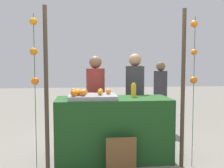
{
  "coord_description": "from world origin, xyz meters",
  "views": [
    {
      "loc": [
        -0.47,
        -4.0,
        1.48
      ],
      "look_at": [
        0.0,
        0.15,
        1.14
      ],
      "focal_mm": 43.27,
      "sensor_mm": 36.0,
      "label": 1
    }
  ],
  "objects": [
    {
      "name": "orange_10",
      "position": [
        -0.45,
        -0.19,
        1.05
      ],
      "size": [
        0.09,
        0.09,
        0.09
      ],
      "primitive_type": "sphere",
      "color": "orange",
      "rests_on": "orange_tray"
    },
    {
      "name": "orange_0",
      "position": [
        -0.52,
        -0.13,
        1.05
      ],
      "size": [
        0.09,
        0.09,
        0.09
      ],
      "primitive_type": "sphere",
      "color": "orange",
      "rests_on": "orange_tray"
    },
    {
      "name": "juice_bottle",
      "position": [
        0.33,
        0.1,
        1.05
      ],
      "size": [
        0.08,
        0.08,
        0.22
      ],
      "color": "#F2A522",
      "rests_on": "stall_counter"
    },
    {
      "name": "crowd_person_0",
      "position": [
        0.81,
        2.42,
        0.76
      ],
      "size": [
        0.33,
        0.33,
        1.62
      ],
      "color": "maroon",
      "rests_on": "ground_plane"
    },
    {
      "name": "orange_1",
      "position": [
        -0.19,
        0.06,
        1.05
      ],
      "size": [
        0.08,
        0.08,
        0.08
      ],
      "primitive_type": "sphere",
      "color": "orange",
      "rests_on": "orange_tray"
    },
    {
      "name": "orange_4",
      "position": [
        -0.52,
        0.1,
        1.04
      ],
      "size": [
        0.07,
        0.07,
        0.07
      ],
      "primitive_type": "sphere",
      "color": "orange",
      "rests_on": "orange_tray"
    },
    {
      "name": "chalkboard_sign",
      "position": [
        0.05,
        -0.52,
        0.24
      ],
      "size": [
        0.41,
        0.03,
        0.5
      ],
      "color": "brown",
      "rests_on": "ground_plane"
    },
    {
      "name": "canopy_post_right",
      "position": [
        0.93,
        -0.4,
        1.11
      ],
      "size": [
        0.06,
        0.06,
        2.21
      ],
      "primitive_type": "cylinder",
      "color": "#473828",
      "rests_on": "ground_plane"
    },
    {
      "name": "canopy_post_left",
      "position": [
        -0.93,
        -0.4,
        1.11
      ],
      "size": [
        0.06,
        0.06,
        2.21
      ],
      "primitive_type": "cylinder",
      "color": "#473828",
      "rests_on": "ground_plane"
    },
    {
      "name": "vendor_left",
      "position": [
        -0.23,
        0.66,
        0.74
      ],
      "size": [
        0.32,
        0.32,
        1.59
      ],
      "color": "maroon",
      "rests_on": "ground_plane"
    },
    {
      "name": "orange_tray",
      "position": [
        -0.31,
        -0.04,
        0.97
      ],
      "size": [
        0.7,
        0.56,
        0.06
      ],
      "primitive_type": "cube",
      "color": "gray",
      "rests_on": "stall_counter"
    },
    {
      "name": "orange_9",
      "position": [
        -0.07,
        -0.0,
        1.04
      ],
      "size": [
        0.08,
        0.08,
        0.08
      ],
      "primitive_type": "sphere",
      "color": "orange",
      "rests_on": "orange_tray"
    },
    {
      "name": "orange_5",
      "position": [
        -0.21,
        -0.11,
        1.04
      ],
      "size": [
        0.08,
        0.08,
        0.08
      ],
      "primitive_type": "sphere",
      "color": "orange",
      "rests_on": "orange_tray"
    },
    {
      "name": "orange_8",
      "position": [
        -0.47,
        -0.08,
        1.04
      ],
      "size": [
        0.07,
        0.07,
        0.07
      ],
      "primitive_type": "sphere",
      "color": "orange",
      "rests_on": "orange_tray"
    },
    {
      "name": "crowd_person_1",
      "position": [
        1.28,
        1.83,
        0.7
      ],
      "size": [
        0.3,
        0.3,
        1.5
      ],
      "color": "#333338",
      "rests_on": "ground_plane"
    },
    {
      "name": "orange_6",
      "position": [
        -0.59,
        0.17,
        1.04
      ],
      "size": [
        0.08,
        0.08,
        0.08
      ],
      "primitive_type": "sphere",
      "color": "orange",
      "rests_on": "orange_tray"
    },
    {
      "name": "garland_strand_left",
      "position": [
        -1.08,
        -0.39,
        1.58
      ],
      "size": [
        0.11,
        0.1,
        2.11
      ],
      "color": "#2D4C23",
      "rests_on": "ground_plane"
    },
    {
      "name": "garland_strand_right",
      "position": [
        1.08,
        -0.41,
        1.58
      ],
      "size": [
        0.11,
        0.11,
        2.11
      ],
      "color": "#2D4C23",
      "rests_on": "ground_plane"
    },
    {
      "name": "orange_2",
      "position": [
        -0.58,
        -0.22,
        1.05
      ],
      "size": [
        0.09,
        0.09,
        0.09
      ],
      "primitive_type": "sphere",
      "color": "orange",
      "rests_on": "orange_tray"
    },
    {
      "name": "orange_7",
      "position": [
        -0.42,
        0.03,
        1.04
      ],
      "size": [
        0.08,
        0.08,
        0.08
      ],
      "primitive_type": "sphere",
      "color": "orange",
      "rests_on": "orange_tray"
    },
    {
      "name": "vendor_right",
      "position": [
        0.47,
        0.67,
        0.76
      ],
      "size": [
        0.33,
        0.33,
        1.63
      ],
      "color": "#333338",
      "rests_on": "ground_plane"
    },
    {
      "name": "ground_plane",
      "position": [
        0.0,
        0.0,
        0.0
      ],
      "size": [
        24.0,
        24.0,
        0.0
      ],
      "primitive_type": "plane",
      "color": "gray"
    },
    {
      "name": "stall_counter",
      "position": [
        0.0,
        0.0,
        0.47
      ],
      "size": [
        1.7,
        0.72,
        0.94
      ],
      "primitive_type": "cube",
      "color": "#1E4C1E",
      "rests_on": "ground_plane"
    },
    {
      "name": "orange_3",
      "position": [
        -0.56,
        -0.02,
        1.05
      ],
      "size": [
        0.08,
        0.08,
        0.08
      ],
      "primitive_type": "sphere",
      "color": "orange",
      "rests_on": "orange_tray"
    }
  ]
}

